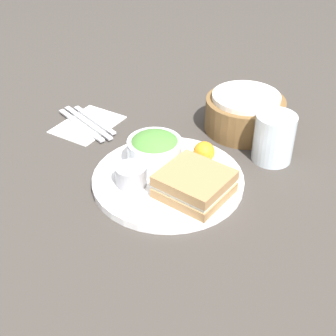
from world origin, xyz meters
name	(u,v)px	position (x,y,z in m)	size (l,w,h in m)	color
ground_plane	(168,183)	(0.00, 0.00, 0.00)	(4.00, 4.00, 0.00)	#3D3833
plate	(168,180)	(0.00, 0.00, 0.01)	(0.29, 0.29, 0.01)	white
sandwich	(195,184)	(0.07, -0.02, 0.04)	(0.13, 0.12, 0.05)	#A37A4C
salad_bowl	(155,149)	(-0.04, 0.02, 0.05)	(0.11, 0.11, 0.07)	white
dressing_cup	(131,175)	(-0.05, -0.05, 0.03)	(0.06, 0.06, 0.04)	#99999E
orange_wedge	(204,152)	(0.03, 0.08, 0.04)	(0.04, 0.04, 0.04)	orange
drink_glass	(274,138)	(0.14, 0.18, 0.05)	(0.08, 0.08, 0.10)	silver
bread_basket	(245,113)	(0.04, 0.26, 0.04)	(0.18, 0.18, 0.09)	brown
napkin	(88,124)	(-0.27, 0.09, 0.00)	(0.11, 0.15, 0.00)	white
fork	(81,125)	(-0.28, 0.07, 0.01)	(0.18, 0.01, 0.01)	silver
knife	(88,122)	(-0.27, 0.09, 0.01)	(0.19, 0.01, 0.01)	silver
spoon	(94,120)	(-0.27, 0.11, 0.01)	(0.16, 0.01, 0.01)	silver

